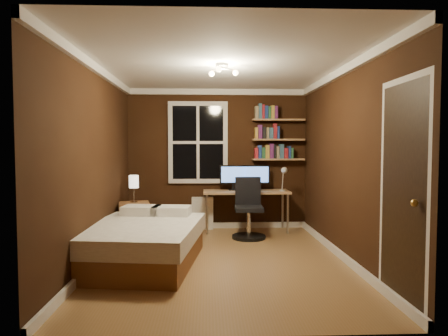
{
  "coord_description": "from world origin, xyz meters",
  "views": [
    {
      "loc": [
        -0.18,
        -5.1,
        1.47
      ],
      "look_at": [
        0.05,
        0.45,
        1.18
      ],
      "focal_mm": 32.0,
      "sensor_mm": 36.0,
      "label": 1
    }
  ],
  "objects_px": {
    "desk": "(246,194)",
    "monitor_left": "(233,178)",
    "bedside_lamp": "(134,189)",
    "office_chair": "(249,215)",
    "nightstand": "(134,221)",
    "radiator": "(203,213)",
    "monitor_right": "(256,178)",
    "desk_lamp": "(284,179)",
    "bed": "(143,242)"
  },
  "relations": [
    {
      "from": "radiator",
      "to": "desk_lamp",
      "type": "relative_size",
      "value": 1.31
    },
    {
      "from": "desk_lamp",
      "to": "monitor_right",
      "type": "bearing_deg",
      "value": 150.48
    },
    {
      "from": "desk",
      "to": "monitor_right",
      "type": "distance_m",
      "value": 0.35
    },
    {
      "from": "bed",
      "to": "desk_lamp",
      "type": "bearing_deg",
      "value": 46.87
    },
    {
      "from": "office_chair",
      "to": "nightstand",
      "type": "bearing_deg",
      "value": -177.53
    },
    {
      "from": "desk",
      "to": "monitor_left",
      "type": "height_order",
      "value": "monitor_left"
    },
    {
      "from": "monitor_left",
      "to": "monitor_right",
      "type": "height_order",
      "value": "same"
    },
    {
      "from": "monitor_right",
      "to": "radiator",
      "type": "bearing_deg",
      "value": 172.93
    },
    {
      "from": "office_chair",
      "to": "monitor_right",
      "type": "bearing_deg",
      "value": 72.77
    },
    {
      "from": "desk_lamp",
      "to": "radiator",
      "type": "bearing_deg",
      "value": 165.29
    },
    {
      "from": "monitor_right",
      "to": "office_chair",
      "type": "relative_size",
      "value": 0.48
    },
    {
      "from": "nightstand",
      "to": "office_chair",
      "type": "distance_m",
      "value": 1.83
    },
    {
      "from": "radiator",
      "to": "nightstand",
      "type": "bearing_deg",
      "value": -144.94
    },
    {
      "from": "monitor_left",
      "to": "office_chair",
      "type": "distance_m",
      "value": 0.85
    },
    {
      "from": "bedside_lamp",
      "to": "office_chair",
      "type": "bearing_deg",
      "value": 1.23
    },
    {
      "from": "monitor_right",
      "to": "bedside_lamp",
      "type": "bearing_deg",
      "value": -162.56
    },
    {
      "from": "radiator",
      "to": "monitor_right",
      "type": "height_order",
      "value": "monitor_right"
    },
    {
      "from": "bed",
      "to": "monitor_left",
      "type": "xyz_separation_m",
      "value": [
        1.27,
        1.98,
        0.66
      ]
    },
    {
      "from": "bedside_lamp",
      "to": "desk",
      "type": "bearing_deg",
      "value": 16.98
    },
    {
      "from": "nightstand",
      "to": "desk",
      "type": "relative_size",
      "value": 0.39
    },
    {
      "from": "desk",
      "to": "monitor_left",
      "type": "relative_size",
      "value": 3.18
    },
    {
      "from": "monitor_left",
      "to": "radiator",
      "type": "bearing_deg",
      "value": 167.71
    },
    {
      "from": "monitor_left",
      "to": "monitor_right",
      "type": "xyz_separation_m",
      "value": [
        0.41,
        0.0,
        0.0
      ]
    },
    {
      "from": "bed",
      "to": "nightstand",
      "type": "height_order",
      "value": "bed"
    },
    {
      "from": "monitor_left",
      "to": "monitor_right",
      "type": "distance_m",
      "value": 0.41
    },
    {
      "from": "nightstand",
      "to": "bedside_lamp",
      "type": "bearing_deg",
      "value": 0.0
    },
    {
      "from": "nightstand",
      "to": "monitor_right",
      "type": "xyz_separation_m",
      "value": [
        2.03,
        0.64,
        0.64
      ]
    },
    {
      "from": "monitor_right",
      "to": "desk_lamp",
      "type": "xyz_separation_m",
      "value": [
        0.43,
        -0.25,
        -0.0
      ]
    },
    {
      "from": "bed",
      "to": "desk",
      "type": "height_order",
      "value": "desk"
    },
    {
      "from": "desk",
      "to": "monitor_right",
      "type": "bearing_deg",
      "value": 21.83
    },
    {
      "from": "nightstand",
      "to": "radiator",
      "type": "relative_size",
      "value": 1.02
    },
    {
      "from": "bedside_lamp",
      "to": "desk_lamp",
      "type": "xyz_separation_m",
      "value": [
        2.46,
        0.39,
        0.12
      ]
    },
    {
      "from": "bed",
      "to": "monitor_right",
      "type": "xyz_separation_m",
      "value": [
        1.68,
        1.98,
        0.66
      ]
    },
    {
      "from": "monitor_right",
      "to": "desk_lamp",
      "type": "height_order",
      "value": "monitor_right"
    },
    {
      "from": "nightstand",
      "to": "desk",
      "type": "xyz_separation_m",
      "value": [
        1.84,
        0.56,
        0.35
      ]
    },
    {
      "from": "radiator",
      "to": "desk_lamp",
      "type": "bearing_deg",
      "value": -14.71
    },
    {
      "from": "bedside_lamp",
      "to": "radiator",
      "type": "distance_m",
      "value": 1.41
    },
    {
      "from": "desk",
      "to": "office_chair",
      "type": "distance_m",
      "value": 0.59
    },
    {
      "from": "nightstand",
      "to": "bedside_lamp",
      "type": "relative_size",
      "value": 1.35
    },
    {
      "from": "radiator",
      "to": "monitor_right",
      "type": "xyz_separation_m",
      "value": [
        0.95,
        -0.12,
        0.64
      ]
    },
    {
      "from": "bed",
      "to": "radiator",
      "type": "bearing_deg",
      "value": 78.43
    },
    {
      "from": "monitor_right",
      "to": "office_chair",
      "type": "xyz_separation_m",
      "value": [
        -0.2,
        -0.6,
        -0.56
      ]
    },
    {
      "from": "bed",
      "to": "desk_lamp",
      "type": "xyz_separation_m",
      "value": [
        2.11,
        1.73,
        0.66
      ]
    },
    {
      "from": "bed",
      "to": "desk_lamp",
      "type": "distance_m",
      "value": 2.81
    },
    {
      "from": "radiator",
      "to": "office_chair",
      "type": "relative_size",
      "value": 0.59
    },
    {
      "from": "radiator",
      "to": "monitor_left",
      "type": "xyz_separation_m",
      "value": [
        0.54,
        -0.12,
        0.64
      ]
    },
    {
      "from": "bedside_lamp",
      "to": "monitor_right",
      "type": "distance_m",
      "value": 2.13
    },
    {
      "from": "nightstand",
      "to": "monitor_left",
      "type": "distance_m",
      "value": 1.85
    },
    {
      "from": "radiator",
      "to": "monitor_left",
      "type": "bearing_deg",
      "value": -12.29
    },
    {
      "from": "radiator",
      "to": "office_chair",
      "type": "xyz_separation_m",
      "value": [
        0.75,
        -0.72,
        0.08
      ]
    }
  ]
}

